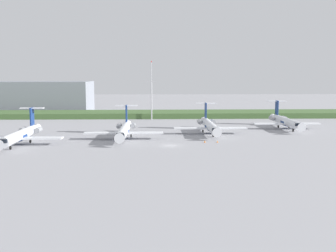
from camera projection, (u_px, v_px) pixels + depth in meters
ground_plane at (167, 130)px, 134.96m from camera, size 500.00×500.00×0.00m
grass_berm at (164, 114)px, 177.93m from camera, size 320.00×20.00×2.30m
regional_jet_nearest at (21, 135)px, 107.27m from camera, size 22.81×31.00×9.00m
regional_jet_second at (124, 130)px, 116.79m from camera, size 22.81×31.00×9.00m
regional_jet_third at (210, 125)px, 127.22m from camera, size 22.81×31.00×9.00m
regional_jet_fourth at (285, 121)px, 138.74m from camera, size 22.81×31.00×9.00m
antenna_mast at (152, 96)px, 165.57m from camera, size 4.40×0.50×24.03m
distant_hangar at (33, 97)px, 201.29m from camera, size 57.53×26.61×15.19m
safety_cone_front_marker at (205, 142)px, 109.89m from camera, size 0.44×0.44×0.55m
safety_cone_mid_marker at (217, 142)px, 109.83m from camera, size 0.44×0.44×0.55m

